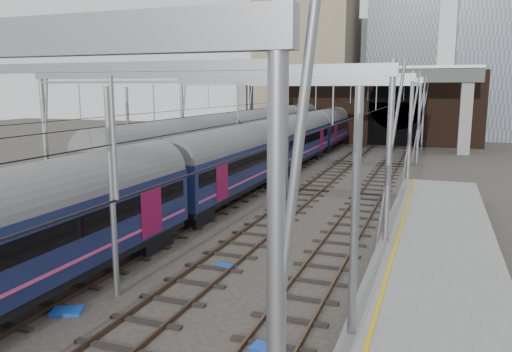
% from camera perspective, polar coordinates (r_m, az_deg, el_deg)
% --- Properties ---
extents(ground, '(160.00, 160.00, 0.00)m').
position_cam_1_polar(ground, '(16.58, -19.73, -15.35)').
color(ground, '#38332D').
rests_on(ground, ground).
extents(tracks, '(14.40, 80.00, 0.22)m').
position_cam_1_polar(tracks, '(28.98, -0.48, -3.78)').
color(tracks, '#4C3828').
rests_on(tracks, ground).
extents(overhead_line, '(16.80, 80.00, 8.00)m').
position_cam_1_polar(overhead_line, '(34.29, 3.36, 9.40)').
color(overhead_line, gray).
rests_on(overhead_line, ground).
extents(retaining_wall, '(28.00, 2.75, 9.00)m').
position_cam_1_polar(retaining_wall, '(63.90, 12.54, 7.46)').
color(retaining_wall, '#2F1E15').
rests_on(retaining_wall, ground).
extents(overbridge, '(28.00, 3.00, 9.25)m').
position_cam_1_polar(overbridge, '(58.19, 10.47, 10.20)').
color(overbridge, gray).
rests_on(overbridge, ground).
extents(city_skyline, '(37.50, 27.50, 60.00)m').
position_cam_1_polar(city_skyline, '(82.76, 15.65, 16.73)').
color(city_skyline, tan).
rests_on(city_skyline, ground).
extents(train_main, '(2.66, 61.47, 4.62)m').
position_cam_1_polar(train_main, '(37.70, 1.55, 3.12)').
color(train_main, black).
rests_on(train_main, ground).
extents(train_second, '(2.96, 51.22, 5.03)m').
position_cam_1_polar(train_second, '(47.88, 0.62, 4.81)').
color(train_second, black).
rests_on(train_second, ground).
extents(relay_cabinet, '(0.64, 0.56, 1.12)m').
position_cam_1_polar(relay_cabinet, '(21.70, -25.58, -8.09)').
color(relay_cabinet, silver).
rests_on(relay_cabinet, ground).
extents(equip_cover_a, '(1.13, 0.99, 0.11)m').
position_cam_1_polar(equip_cover_a, '(17.20, -20.81, -14.26)').
color(equip_cover_a, '#1746AF').
rests_on(equip_cover_a, ground).
extents(equip_cover_b, '(0.84, 0.70, 0.09)m').
position_cam_1_polar(equip_cover_b, '(19.93, -3.46, -10.23)').
color(equip_cover_b, '#1746AF').
rests_on(equip_cover_b, ground).
extents(equip_cover_c, '(0.84, 0.66, 0.09)m').
position_cam_1_polar(equip_cover_c, '(14.18, 1.03, -19.07)').
color(equip_cover_c, '#1746AF').
rests_on(equip_cover_c, ground).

